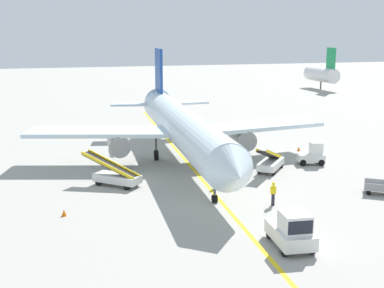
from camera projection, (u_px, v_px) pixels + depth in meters
The scene contains 13 objects.
ground_plane at pixel (210, 208), 36.61m from camera, with size 300.00×300.00×0.00m, color #9E9B93.
taxi_line_yellow at pixel (208, 186), 41.69m from camera, with size 0.30×80.00×0.01m, color yellow.
airliner at pixel (182, 127), 48.49m from camera, with size 28.55×35.33×10.10m.
pushback_tug at pixel (292, 231), 29.67m from camera, with size 2.24×3.77×2.20m.
baggage_tug_near_wing at pixel (313, 155), 48.30m from camera, with size 2.67×1.91×2.10m.
belt_loader_forward_hold at pixel (116, 176), 41.71m from camera, with size 4.52×4.31×2.59m.
belt_loader_aft_hold at pixel (270, 162), 46.03m from camera, with size 4.16×4.64×2.59m.
baggage_cart_loaded at pixel (384, 188), 39.55m from camera, with size 3.53×2.89×0.94m.
ground_crew_marshaller at pixel (219, 175), 41.41m from camera, with size 0.36×0.24×1.70m.
ground_crew_wing_walker at pixel (273, 193), 36.92m from camera, with size 0.36×0.24×1.70m.
safety_cone_nose_left at pixel (299, 149), 53.95m from camera, with size 0.36×0.36×0.44m, color orange.
safety_cone_nose_right at pixel (64, 213), 34.91m from camera, with size 0.36×0.36×0.44m, color orange.
distant_aircraft_mid_left at pixel (322, 74), 110.46m from camera, with size 3.00×10.10×8.80m.
Camera 1 is at (-10.95, -33.12, 12.03)m, focal length 49.20 mm.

